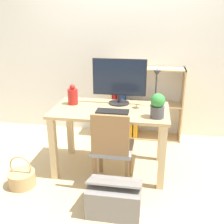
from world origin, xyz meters
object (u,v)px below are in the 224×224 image
basket (22,178)px  storage_box (114,198)px  keyboard (112,111)px  chair (112,147)px  monitor (119,79)px  vase (73,96)px  desk_lamp (156,85)px  potted_plant (158,106)px  bookshelf (133,109)px

basket → storage_box: bearing=-12.7°
keyboard → chair: chair is taller
monitor → storage_box: size_ratio=1.23×
vase → chair: size_ratio=0.28×
monitor → desk_lamp: monitor is taller
potted_plant → desk_lamp: bearing=94.6°
monitor → vase: size_ratio=2.61×
desk_lamp → basket: bearing=-156.3°
vase → bookshelf: size_ratio=0.22×
keyboard → bookshelf: size_ratio=0.33×
potted_plant → chair: (-0.42, -0.13, -0.41)m
vase → storage_box: 1.20m
chair → bookshelf: 1.25m
keyboard → vase: size_ratio=1.49×
potted_plant → bookshelf: bearing=106.2°
potted_plant → chair: 0.60m
potted_plant → basket: (-1.34, -0.29, -0.77)m
monitor → storage_box: 1.25m
keyboard → potted_plant: size_ratio=1.39×
bookshelf → potted_plant: bearing=-73.8°
potted_plant → storage_box: (-0.34, -0.52, -0.71)m
potted_plant → vase: bearing=163.8°
chair → storage_box: chair is taller
desk_lamp → storage_box: 1.21m
potted_plant → bookshelf: (-0.32, 1.11, -0.43)m
desk_lamp → basket: size_ratio=1.22×
desk_lamp → bookshelf: size_ratio=0.41×
vase → chair: vase is taller
bookshelf → basket: 1.76m
potted_plant → bookshelf: 1.23m
monitor → keyboard: bearing=-95.5°
monitor → bookshelf: (0.10, 0.73, -0.59)m
monitor → potted_plant: monitor is taller
keyboard → desk_lamp: 0.54m
desk_lamp → storage_box: size_ratio=0.87×
potted_plant → basket: 1.57m
potted_plant → storage_box: size_ratio=0.51×
potted_plant → storage_box: 0.94m
desk_lamp → potted_plant: size_ratio=1.72×
keyboard → potted_plant: potted_plant is taller
vase → desk_lamp: desk_lamp is taller
vase → basket: 1.02m
monitor → chair: monitor is taller
vase → desk_lamp: size_ratio=0.54×
monitor → keyboard: 0.40m
keyboard → bookshelf: 1.08m
basket → storage_box: size_ratio=0.71×
monitor → chair: 0.76m
potted_plant → basket: size_ratio=0.71×
basket → keyboard: bearing=22.8°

